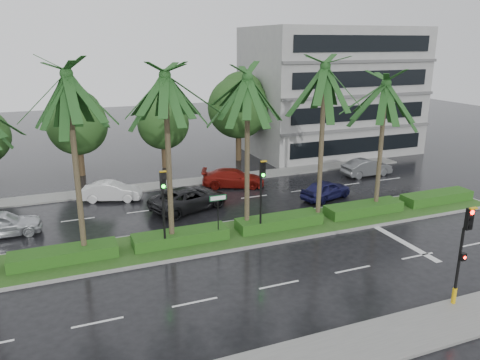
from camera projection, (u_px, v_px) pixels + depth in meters
name	position (u px, v px, depth m)	size (l,w,h in m)	color
ground	(239.00, 243.00, 25.79)	(120.00, 120.00, 0.00)	black
near_sidewalk	(344.00, 351.00, 16.70)	(40.00, 2.40, 0.12)	slate
far_sidewalk	(181.00, 183.00, 36.44)	(40.00, 2.00, 0.12)	slate
median	(232.00, 235.00, 26.66)	(36.00, 4.00, 0.15)	gray
hedge	(232.00, 229.00, 26.55)	(35.20, 1.40, 0.60)	#144212
lane_markings	(291.00, 237.00, 26.49)	(34.00, 13.06, 0.01)	silver
palm_row	(208.00, 91.00, 23.90)	(26.30, 4.20, 10.01)	#3C3023
signal_near	(462.00, 252.00, 18.88)	(0.34, 0.45, 4.36)	black
signal_median_left	(163.00, 199.00, 23.77)	(0.34, 0.42, 4.36)	black
signal_median_right	(262.00, 187.00, 25.74)	(0.34, 0.42, 4.36)	black
street_sign	(218.00, 206.00, 25.25)	(0.95, 0.09, 2.60)	black
bg_trees	(178.00, 115.00, 40.61)	(32.50, 5.62, 8.11)	#3C2A1B
building	(330.00, 91.00, 46.18)	(16.00, 10.00, 12.00)	gray
car_silver	(1.00, 224.00, 26.50)	(4.35, 1.75, 1.48)	silver
car_white	(112.00, 191.00, 32.53)	(4.03, 1.41, 1.33)	silver
car_darkgrey	(189.00, 198.00, 30.77)	(5.38, 2.48, 1.50)	black
car_red	(233.00, 178.00, 35.62)	(4.72, 1.92, 1.37)	maroon
car_blue	(326.00, 190.00, 32.84)	(3.96, 1.59, 1.35)	#181848
car_grey	(367.00, 167.00, 38.52)	(4.24, 1.48, 1.40)	#505255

